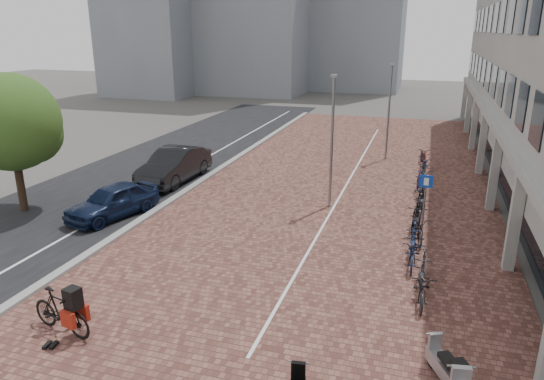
{
  "coord_description": "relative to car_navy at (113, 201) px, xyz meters",
  "views": [
    {
      "loc": [
        5.78,
        -12.46,
        7.58
      ],
      "look_at": [
        0.0,
        6.0,
        1.3
      ],
      "focal_mm": 32.74,
      "sensor_mm": 36.0,
      "label": 1
    }
  ],
  "objects": [
    {
      "name": "lane_line",
      "position": [
        -0.5,
        7.69,
        -0.69
      ],
      "size": [
        0.12,
        44.0,
        0.0
      ],
      "primitive_type": "cube",
      "color": "white",
      "rests_on": "street_asphalt"
    },
    {
      "name": "lamp_far",
      "position": [
        10.11,
        13.41,
        2.1
      ],
      "size": [
        0.12,
        0.12,
        5.62
      ],
      "primitive_type": "cylinder",
      "color": "gray",
      "rests_on": "ground"
    },
    {
      "name": "parking_line",
      "position": [
        8.7,
        7.69,
        -0.67
      ],
      "size": [
        0.1,
        30.0,
        0.0
      ],
      "primitive_type": "cube",
      "color": "white",
      "rests_on": "plaza_brick"
    },
    {
      "name": "plaza_brick",
      "position": [
        8.5,
        7.69,
        -0.7
      ],
      "size": [
        14.5,
        42.0,
        0.04
      ],
      "primitive_type": "cube",
      "color": "brown",
      "rests_on": "ground"
    },
    {
      "name": "ground",
      "position": [
        6.5,
        -4.31,
        -0.71
      ],
      "size": [
        140.0,
        140.0,
        0.0
      ],
      "primitive_type": "plane",
      "color": "#474442",
      "rests_on": "ground"
    },
    {
      "name": "scooter_front",
      "position": [
        13.17,
        -6.76,
        -0.22
      ],
      "size": [
        1.03,
        1.47,
        0.98
      ],
      "primitive_type": null,
      "rotation": [
        0.0,
        0.0,
        0.46
      ],
      "color": "#97979C",
      "rests_on": "ground"
    },
    {
      "name": "shoes",
      "position": [
        3.83,
        -8.36,
        -0.66
      ],
      "size": [
        0.43,
        0.38,
        0.1
      ],
      "primitive_type": null,
      "rotation": [
        0.0,
        0.0,
        0.16
      ],
      "color": "black",
      "rests_on": "ground"
    },
    {
      "name": "bike_row",
      "position": [
        12.39,
        4.74,
        -0.19
      ],
      "size": [
        1.16,
        18.12,
        1.05
      ],
      "color": "black",
      "rests_on": "ground"
    },
    {
      "name": "curb",
      "position": [
        1.4,
        7.69,
        -0.64
      ],
      "size": [
        0.35,
        42.0,
        0.14
      ],
      "primitive_type": "cube",
      "color": "gray",
      "rests_on": "ground"
    },
    {
      "name": "car_navy",
      "position": [
        0.0,
        0.0,
        0.0
      ],
      "size": [
        2.83,
        4.47,
        1.42
      ],
      "primitive_type": "imported",
      "rotation": [
        0.0,
        0.0,
        -0.3
      ],
      "color": "#0E1934",
      "rests_on": "ground"
    },
    {
      "name": "parking_sign",
      "position": [
        12.51,
        2.14,
        0.84
      ],
      "size": [
        0.49,
        0.1,
        2.33
      ],
      "rotation": [
        0.0,
        0.0,
        -0.07
      ],
      "color": "slate",
      "rests_on": "ground"
    },
    {
      "name": "lamp_near",
      "position": [
        8.49,
        3.95,
        2.17
      ],
      "size": [
        0.12,
        0.12,
        5.75
      ],
      "primitive_type": "cylinder",
      "color": "slate",
      "rests_on": "ground"
    },
    {
      "name": "car_dark",
      "position": [
        0.0,
        5.44,
        0.15
      ],
      "size": [
        1.98,
        5.27,
        1.72
      ],
      "primitive_type": "imported",
      "rotation": [
        0.0,
        0.0,
        -0.03
      ],
      "color": "black",
      "rests_on": "ground"
    },
    {
      "name": "street_asphalt",
      "position": [
        -2.5,
        7.69,
        -0.7
      ],
      "size": [
        8.0,
        50.0,
        0.03
      ],
      "primitive_type": "cube",
      "color": "black",
      "rests_on": "ground"
    },
    {
      "name": "street_tree",
      "position": [
        -4.15,
        -0.38,
        3.07
      ],
      "size": [
        4.09,
        4.09,
        5.95
      ],
      "color": "#382619",
      "rests_on": "ground"
    },
    {
      "name": "hero_bike",
      "position": [
        3.7,
        -7.7,
        -0.07
      ],
      "size": [
        2.12,
        0.97,
        1.44
      ],
      "rotation": [
        0.0,
        0.0,
        1.37
      ],
      "color": "black",
      "rests_on": "ground"
    }
  ]
}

